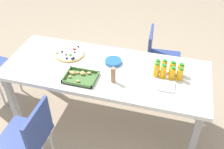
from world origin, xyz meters
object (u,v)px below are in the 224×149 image
juice_bottle_0 (181,70)px  juice_bottle_6 (163,71)px  juice_bottle_1 (172,68)px  juice_bottle_5 (172,73)px  cardboard_tube (113,75)px  snack_tray (80,77)px  napkin_stack (166,86)px  juice_bottle_3 (157,66)px  juice_bottle_2 (164,66)px  fruit_pizza (70,54)px  juice_bottle_4 (180,74)px  plate_stack (113,62)px  juice_bottle_7 (156,70)px  chair_far_right (29,135)px  chair_near_left (159,56)px  party_table (105,74)px

juice_bottle_0 → juice_bottle_6: 0.17m
juice_bottle_0 → juice_bottle_1: size_ratio=0.94×
juice_bottle_5 → juice_bottle_6: (0.08, 0.00, 0.01)m
juice_bottle_5 → cardboard_tube: (0.52, 0.19, 0.02)m
snack_tray → juice_bottle_0: bearing=-161.9°
juice_bottle_5 → napkin_stack: bearing=76.5°
juice_bottle_5 → snack_tray: (0.84, 0.22, -0.05)m
juice_bottle_3 → juice_bottle_6: juice_bottle_6 is taller
juice_bottle_2 → fruit_pizza: bearing=-2.0°
juice_bottle_3 → fruit_pizza: juice_bottle_3 is taller
juice_bottle_5 → napkin_stack: (0.03, 0.14, -0.06)m
juice_bottle_1 → juice_bottle_4: juice_bottle_1 is taller
juice_bottle_3 → cardboard_tube: size_ratio=0.84×
juice_bottle_1 → juice_bottle_5: 0.08m
juice_bottle_4 → snack_tray: size_ratio=0.44×
juice_bottle_4 → plate_stack: bearing=-7.5°
juice_bottle_7 → snack_tray: (0.69, 0.23, -0.06)m
chair_far_right → juice_bottle_1: 1.44m
chair_far_right → napkin_stack: 1.29m
chair_far_right → juice_bottle_0: (-1.18, -0.88, 0.30)m
chair_near_left → fruit_pizza: size_ratio=2.63×
juice_bottle_2 → napkin_stack: bearing=103.7°
plate_stack → juice_bottle_2: bearing=178.5°
napkin_stack → juice_bottle_7: bearing=-50.1°
party_table → cardboard_tube: 0.26m
juice_bottle_2 → juice_bottle_4: size_ratio=1.08×
juice_bottle_3 → cardboard_tube: (0.37, 0.27, 0.02)m
juice_bottle_4 → juice_bottle_0: bearing=-91.1°
chair_near_left → juice_bottle_3: (-0.04, 0.62, 0.30)m
snack_tray → plate_stack: size_ratio=1.78×
cardboard_tube → juice_bottle_4: bearing=-161.7°
chair_far_right → napkin_stack: (-1.07, -0.67, 0.25)m
juice_bottle_3 → napkin_stack: bearing=118.5°
juice_bottle_6 → juice_bottle_5: bearing=-178.3°
chair_far_right → juice_bottle_4: bearing=-55.5°
juice_bottle_2 → napkin_stack: juice_bottle_2 is taller
juice_bottle_5 → plate_stack: bearing=-9.0°
juice_bottle_2 → juice_bottle_7: juice_bottle_7 is taller
chair_far_right → juice_bottle_2: juice_bottle_2 is taller
party_table → juice_bottle_5: bearing=-178.2°
juice_bottle_0 → juice_bottle_4: size_ratio=1.00×
juice_bottle_6 → snack_tray: (0.75, 0.22, -0.06)m
fruit_pizza → plate_stack: 0.49m
juice_bottle_0 → napkin_stack: bearing=63.6°
juice_bottle_3 → juice_bottle_7: 0.08m
juice_bottle_0 → plate_stack: juice_bottle_0 is taller
juice_bottle_1 → juice_bottle_6: bearing=45.2°
party_table → napkin_stack: napkin_stack is taller
juice_bottle_7 → fruit_pizza: juice_bottle_7 is taller
plate_stack → cardboard_tube: bearing=105.1°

